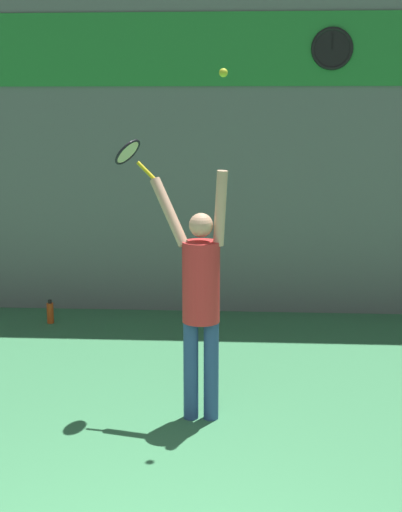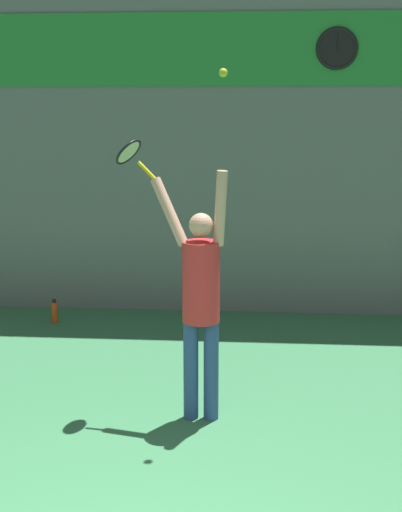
% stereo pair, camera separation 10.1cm
% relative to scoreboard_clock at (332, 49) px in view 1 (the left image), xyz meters
% --- Properties ---
extents(back_wall, '(18.00, 0.10, 5.00)m').
position_rel_scoreboard_clock_xyz_m(back_wall, '(-1.64, 0.08, -0.88)').
color(back_wall, slate).
rests_on(back_wall, ground_plane).
extents(sponsor_banner, '(6.44, 0.02, 0.89)m').
position_rel_scoreboard_clock_xyz_m(sponsor_banner, '(-1.64, 0.02, -0.00)').
color(sponsor_banner, '#288C38').
extents(scoreboard_clock, '(0.52, 0.05, 0.52)m').
position_rel_scoreboard_clock_xyz_m(scoreboard_clock, '(0.00, 0.00, 0.00)').
color(scoreboard_clock, black).
extents(tennis_player, '(0.71, 0.44, 2.18)m').
position_rel_scoreboard_clock_xyz_m(tennis_player, '(-1.42, -3.30, -2.25)').
color(tennis_player, '#2D4C7F').
rests_on(tennis_player, ground_plane).
extents(tennis_racket, '(0.41, 0.34, 0.35)m').
position_rel_scoreboard_clock_xyz_m(tennis_racket, '(-2.05, -2.99, -1.09)').
color(tennis_racket, yellow).
extents(tennis_ball, '(0.07, 0.07, 0.07)m').
position_rel_scoreboard_clock_xyz_m(tennis_ball, '(-1.23, -3.38, -0.43)').
color(tennis_ball, '#CCDB2D').
extents(water_bottle, '(0.09, 0.09, 0.30)m').
position_rel_scoreboard_clock_xyz_m(water_bottle, '(-3.48, -0.62, -3.24)').
color(water_bottle, '#D84C19').
rests_on(water_bottle, ground_plane).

